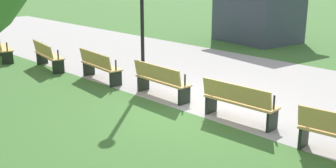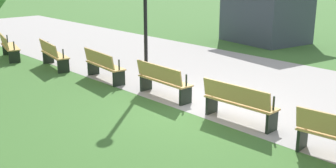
# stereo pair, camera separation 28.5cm
# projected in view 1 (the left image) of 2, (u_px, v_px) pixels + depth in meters

# --- Properties ---
(ground_plane) EXTENTS (120.00, 120.00, 0.00)m
(ground_plane) POSITION_uv_depth(u_px,v_px,m) (198.00, 108.00, 9.98)
(ground_plane) COLOR #3D6B2D
(path_paving) EXTENTS (41.19, 6.32, 0.01)m
(path_paving) POSITION_uv_depth(u_px,v_px,m) (262.00, 86.00, 11.82)
(path_paving) COLOR #A39E99
(path_paving) RESTS_ON ground
(bench_2) EXTENTS (1.76, 0.88, 0.89)m
(bench_2) POSITION_uv_depth(u_px,v_px,m) (1.00, 47.00, 14.88)
(bench_2) COLOR tan
(bench_2) RESTS_ON ground
(bench_3) EXTENTS (1.76, 0.77, 0.89)m
(bench_3) POSITION_uv_depth(u_px,v_px,m) (47.00, 55.00, 13.60)
(bench_3) COLOR tan
(bench_3) RESTS_ON ground
(bench_4) EXTENTS (1.74, 0.65, 0.89)m
(bench_4) POSITION_uv_depth(u_px,v_px,m) (99.00, 65.00, 12.17)
(bench_4) COLOR tan
(bench_4) RESTS_ON ground
(bench_5) EXTENTS (1.71, 0.53, 0.89)m
(bench_5) POSITION_uv_depth(u_px,v_px,m) (161.00, 80.00, 10.62)
(bench_5) COLOR tan
(bench_5) RESTS_ON ground
(bench_6) EXTENTS (1.71, 0.53, 0.89)m
(bench_6) POSITION_uv_depth(u_px,v_px,m) (239.00, 101.00, 8.95)
(bench_6) COLOR tan
(bench_6) RESTS_ON ground
(kiosk) EXTENTS (4.14, 3.65, 2.82)m
(kiosk) POSITION_uv_depth(u_px,v_px,m) (259.00, 9.00, 18.41)
(kiosk) COLOR #38424C
(kiosk) RESTS_ON ground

